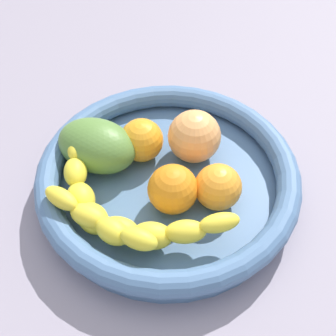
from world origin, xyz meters
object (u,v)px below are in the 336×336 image
at_px(banana_draped_left, 137,225).
at_px(orange_front, 173,189).
at_px(orange_mid_right, 218,187).
at_px(peach_blush, 194,136).
at_px(orange_mid_left, 142,140).
at_px(banana_draped_right, 93,201).
at_px(fruit_bowl, 168,179).
at_px(mango_green, 97,146).

bearing_deg(banana_draped_left, orange_front, 143.68).
distance_m(banana_draped_left, orange_front, 0.07).
relative_size(orange_mid_right, peach_blush, 0.82).
relative_size(banana_draped_left, orange_mid_left, 4.01).
distance_m(orange_front, peach_blush, 0.10).
bearing_deg(banana_draped_right, fruit_bowl, 124.55).
height_order(banana_draped_left, banana_draped_right, banana_draped_right).
bearing_deg(peach_blush, orange_front, -15.62).
height_order(fruit_bowl, banana_draped_left, banana_draped_left).
xyz_separation_m(banana_draped_right, orange_mid_right, (-0.03, 0.16, -0.00)).
bearing_deg(orange_mid_left, mango_green, -73.73).
distance_m(orange_mid_left, orange_mid_right, 0.13).
height_order(orange_mid_left, mango_green, mango_green).
bearing_deg(orange_mid_left, fruit_bowl, 39.49).
xyz_separation_m(banana_draped_left, orange_front, (-0.06, 0.04, 0.00)).
height_order(orange_mid_right, peach_blush, peach_blush).
xyz_separation_m(banana_draped_left, peach_blush, (-0.15, 0.07, 0.01)).
distance_m(banana_draped_right, mango_green, 0.10).
bearing_deg(peach_blush, banana_draped_left, -24.30).
xyz_separation_m(banana_draped_right, orange_mid_left, (-0.11, 0.05, -0.00)).
bearing_deg(banana_draped_right, banana_draped_left, 61.60).
distance_m(banana_draped_left, banana_draped_right, 0.07).
distance_m(banana_draped_left, mango_green, 0.14).
xyz_separation_m(banana_draped_left, orange_mid_right, (-0.06, 0.10, 0.00)).
xyz_separation_m(orange_mid_left, orange_mid_right, (0.08, 0.11, -0.00)).
xyz_separation_m(fruit_bowl, orange_front, (0.04, 0.01, 0.03)).
bearing_deg(orange_mid_right, banana_draped_left, -57.13).
height_order(orange_mid_left, peach_blush, peach_blush).
bearing_deg(banana_draped_right, orange_mid_right, 101.72).
height_order(fruit_bowl, peach_blush, peach_blush).
distance_m(orange_front, orange_mid_left, 0.10).
distance_m(orange_mid_right, mango_green, 0.18).
xyz_separation_m(banana_draped_left, mango_green, (-0.13, -0.07, 0.00)).
bearing_deg(banana_draped_right, orange_front, 103.77).
height_order(fruit_bowl, orange_mid_left, orange_mid_left).
bearing_deg(orange_front, banana_draped_right, -76.23).
xyz_separation_m(fruit_bowl, banana_draped_left, (0.10, -0.03, 0.02)).
relative_size(banana_draped_right, mango_green, 1.61).
distance_m(banana_draped_right, orange_mid_right, 0.16).
height_order(orange_mid_left, orange_mid_right, same).
xyz_separation_m(orange_mid_right, peach_blush, (-0.08, -0.03, 0.01)).
distance_m(banana_draped_right, orange_mid_left, 0.12).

